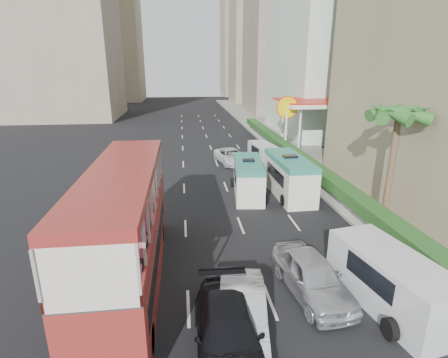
{
  "coord_description": "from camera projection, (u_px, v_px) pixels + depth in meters",
  "views": [
    {
      "loc": [
        -3.59,
        -13.29,
        8.76
      ],
      "look_at": [
        -1.5,
        4.0,
        3.2
      ],
      "focal_mm": 28.0,
      "sensor_mm": 36.0,
      "label": 1
    }
  ],
  "objects": [
    {
      "name": "tower_far_b",
      "position": [
        244.0,
        30.0,
        109.86
      ],
      "size": [
        14.0,
        14.0,
        40.0
      ],
      "primitive_type": "cube",
      "color": "gray",
      "rests_on": "ground"
    },
    {
      "name": "kerb_wall",
      "position": [
        300.0,
        168.0,
        29.38
      ],
      "size": [
        0.3,
        44.0,
        1.0
      ],
      "primitive_type": "cube",
      "color": "silver",
      "rests_on": "sidewalk"
    },
    {
      "name": "car_black",
      "position": [
        228.0,
        351.0,
        11.3
      ],
      "size": [
        2.3,
        5.31,
        1.52
      ],
      "primitive_type": "imported",
      "rotation": [
        0.0,
        0.0,
        -0.03
      ],
      "color": "black",
      "rests_on": "ground"
    },
    {
      "name": "ground_plane",
      "position": [
        268.0,
        273.0,
        15.64
      ],
      "size": [
        200.0,
        200.0,
        0.0
      ],
      "primitive_type": "plane",
      "color": "black",
      "rests_on": "ground"
    },
    {
      "name": "tower_left_b",
      "position": [
        107.0,
        11.0,
        91.25
      ],
      "size": [
        16.0,
        16.0,
        46.0
      ],
      "primitive_type": "cube",
      "color": "tan",
      "rests_on": "ground"
    },
    {
      "name": "hedge",
      "position": [
        301.0,
        159.0,
        29.13
      ],
      "size": [
        1.1,
        44.0,
        0.7
      ],
      "primitive_type": "cube",
      "color": "#2D6626",
      "rests_on": "kerb_wall"
    },
    {
      "name": "panel_van_far",
      "position": [
        264.0,
        153.0,
        33.7
      ],
      "size": [
        2.37,
        4.62,
        1.76
      ],
      "primitive_type": "cube",
      "rotation": [
        0.0,
        0.0,
        0.14
      ],
      "color": "silver",
      "rests_on": "ground"
    },
    {
      "name": "minibus_near",
      "position": [
        248.0,
        178.0,
        24.94
      ],
      "size": [
        2.48,
        5.77,
        2.48
      ],
      "primitive_type": "cube",
      "rotation": [
        0.0,
        0.0,
        -0.11
      ],
      "color": "silver",
      "rests_on": "ground"
    },
    {
      "name": "car_silver_lane_a",
      "position": [
        242.0,
        329.0,
        12.26
      ],
      "size": [
        2.17,
        4.67,
        1.48
      ],
      "primitive_type": "imported",
      "rotation": [
        0.0,
        0.0,
        -0.14
      ],
      "color": "silver",
      "rests_on": "ground"
    },
    {
      "name": "minibus_far",
      "position": [
        289.0,
        176.0,
        24.87
      ],
      "size": [
        2.2,
        6.29,
        2.77
      ],
      "primitive_type": "cube",
      "rotation": [
        0.0,
        0.0,
        0.02
      ],
      "color": "silver",
      "rests_on": "ground"
    },
    {
      "name": "car_silver_lane_b",
      "position": [
        310.0,
        293.0,
        14.24
      ],
      "size": [
        2.52,
        4.99,
        1.63
      ],
      "primitive_type": "imported",
      "rotation": [
        0.0,
        0.0,
        0.13
      ],
      "color": "silver",
      "rests_on": "ground"
    },
    {
      "name": "van_asset",
      "position": [
        231.0,
        163.0,
        33.56
      ],
      "size": [
        3.2,
        5.29,
        1.37
      ],
      "primitive_type": "imported",
      "rotation": [
        0.0,
        0.0,
        0.2
      ],
      "color": "silver",
      "rests_on": "ground"
    },
    {
      "name": "sidewalk",
      "position": [
        292.0,
        146.0,
        40.29
      ],
      "size": [
        6.0,
        120.0,
        0.18
      ],
      "primitive_type": "cube",
      "color": "#99968C",
      "rests_on": "ground"
    },
    {
      "name": "palm_tree",
      "position": [
        391.0,
        170.0,
        19.29
      ],
      "size": [
        0.36,
        0.36,
        6.4
      ],
      "primitive_type": "cylinder",
      "color": "brown",
      "rests_on": "sidewalk"
    },
    {
      "name": "panel_van_near",
      "position": [
        391.0,
        281.0,
        13.23
      ],
      "size": [
        3.0,
        5.57,
        2.11
      ],
      "primitive_type": "cube",
      "rotation": [
        0.0,
        0.0,
        0.17
      ],
      "color": "silver",
      "rests_on": "ground"
    },
    {
      "name": "tower_far_a",
      "position": [
        260.0,
        13.0,
        88.44
      ],
      "size": [
        14.0,
        14.0,
        44.0
      ],
      "primitive_type": "cube",
      "color": "tan",
      "rests_on": "ground"
    },
    {
      "name": "shell_station",
      "position": [
        308.0,
        126.0,
        37.7
      ],
      "size": [
        6.5,
        8.0,
        5.5
      ],
      "primitive_type": "cube",
      "color": "silver",
      "rests_on": "ground"
    },
    {
      "name": "double_decker_bus",
      "position": [
        126.0,
        228.0,
        14.19
      ],
      "size": [
        2.5,
        11.0,
        5.06
      ],
      "primitive_type": "cube",
      "color": "maroon",
      "rests_on": "ground"
    }
  ]
}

